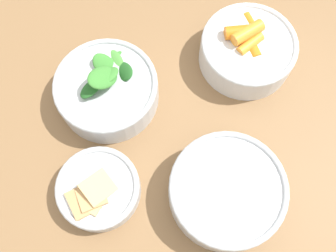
{
  "coord_description": "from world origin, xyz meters",
  "views": [
    {
      "loc": [
        0.28,
        0.0,
        1.38
      ],
      "look_at": [
        0.07,
        0.01,
        0.8
      ],
      "focal_mm": 40.0,
      "sensor_mm": 36.0,
      "label": 1
    }
  ],
  "objects": [
    {
      "name": "bowl_greens",
      "position": [
        -0.0,
        -0.1,
        0.81
      ],
      "size": [
        0.17,
        0.17,
        0.1
      ],
      "color": "silver",
      "rests_on": "dining_table"
    },
    {
      "name": "bowl_beans_hotdog",
      "position": [
        0.18,
        0.09,
        0.8
      ],
      "size": [
        0.18,
        0.18,
        0.06
      ],
      "color": "silver",
      "rests_on": "dining_table"
    },
    {
      "name": "bowl_cookies",
      "position": [
        0.17,
        -0.11,
        0.79
      ],
      "size": [
        0.13,
        0.13,
        0.05
      ],
      "color": "silver",
      "rests_on": "dining_table"
    },
    {
      "name": "dining_table",
      "position": [
        0.0,
        0.0,
        0.68
      ],
      "size": [
        1.31,
        1.06,
        0.77
      ],
      "color": "olive",
      "rests_on": "ground_plane"
    },
    {
      "name": "bowl_carrots",
      "position": [
        -0.07,
        0.15,
        0.81
      ],
      "size": [
        0.17,
        0.17,
        0.08
      ],
      "color": "silver",
      "rests_on": "dining_table"
    },
    {
      "name": "ground_plane",
      "position": [
        0.0,
        0.0,
        0.0
      ],
      "size": [
        10.0,
        10.0,
        0.0
      ],
      "primitive_type": "plane",
      "color": "#2D2D33"
    }
  ]
}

